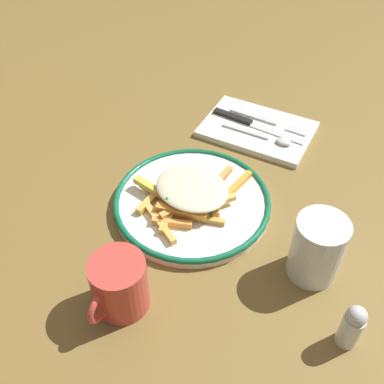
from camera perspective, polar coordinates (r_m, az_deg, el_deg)
name	(u,v)px	position (r m, az deg, el deg)	size (l,w,h in m)	color
ground_plane	(192,206)	(0.82, 0.00, -1.75)	(2.60, 2.60, 0.00)	brown
plate	(192,202)	(0.82, 0.00, -1.22)	(0.28, 0.28, 0.02)	white
fries_heap	(188,194)	(0.80, -0.53, -0.19)	(0.22, 0.19, 0.04)	gold
napkin	(257,129)	(0.99, 8.12, 7.71)	(0.16, 0.23, 0.01)	silver
fork	(268,121)	(1.01, 9.44, 8.70)	(0.02, 0.18, 0.00)	silver
knife	(250,123)	(1.00, 7.19, 8.50)	(0.03, 0.21, 0.01)	black
spoon	(268,137)	(0.96, 9.46, 6.71)	(0.02, 0.15, 0.01)	silver
water_glass	(317,248)	(0.72, 15.28, -6.78)	(0.08, 0.08, 0.11)	silver
coffee_mug	(119,285)	(0.67, -9.06, -11.36)	(0.11, 0.08, 0.09)	#BC3E35
salt_shaker	(352,326)	(0.67, 19.25, -15.43)	(0.03, 0.03, 0.08)	silver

